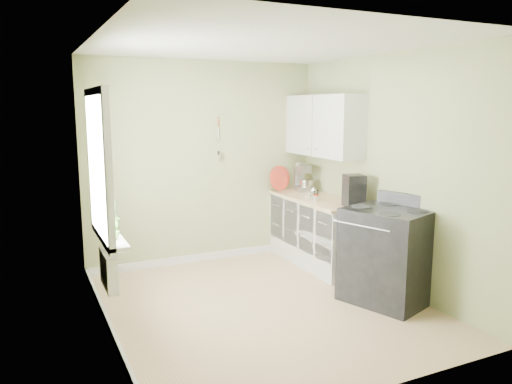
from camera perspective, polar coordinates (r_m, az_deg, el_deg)
name	(u,v)px	position (r m, az deg, el deg)	size (l,w,h in m)	color
floor	(263,307)	(5.46, 0.85, -13.00)	(3.20, 3.60, 0.02)	tan
ceiling	(264,43)	(5.07, 0.93, 16.65)	(3.20, 3.60, 0.02)	white
wall_back	(204,163)	(6.75, -5.96, 3.31)	(3.20, 0.02, 2.70)	tan
wall_left	(101,193)	(4.61, -17.33, -0.06)	(0.02, 3.60, 2.70)	tan
wall_right	(388,172)	(5.97, 14.88, 2.21)	(0.02, 3.60, 2.70)	tan
base_cabinets	(317,232)	(6.76, 7.02, -4.59)	(0.60, 1.60, 0.87)	white
countertop	(317,199)	(6.65, 7.03, -0.80)	(0.64, 1.60, 0.04)	#E1BC89
upper_cabinets	(324,126)	(6.70, 7.72, 7.53)	(0.35, 1.40, 0.80)	white
window	(98,166)	(4.89, -17.65, 2.82)	(0.06, 1.14, 1.44)	white
window_sill	(109,235)	(5.02, -16.42, -4.74)	(0.18, 1.14, 0.04)	white
radiator	(109,270)	(5.05, -16.49, -8.53)	(0.12, 0.50, 0.35)	white
wall_utensils	(219,147)	(6.77, -4.30, 5.19)	(0.02, 0.14, 0.58)	#E1BC89
stove	(387,255)	(5.61, 14.79, -6.95)	(0.99, 1.03, 1.16)	black
stand_mixer	(303,179)	(7.08, 5.42, 1.50)	(0.28, 0.38, 0.42)	#B2B2B7
kettle	(313,194)	(6.42, 6.56, -0.23)	(0.17, 0.10, 0.17)	silver
coffee_maker	(354,192)	(6.09, 11.11, 0.04)	(0.28, 0.29, 0.39)	black
red_tray	(280,178)	(7.14, 2.72, 1.61)	(0.36, 0.36, 0.02)	red
jar	(316,198)	(6.36, 6.83, -0.70)	(0.08, 0.08, 0.09)	beige
plant_a	(115,225)	(4.72, -15.86, -3.70)	(0.14, 0.10, 0.27)	#49832F
plant_b	(110,217)	(4.95, -16.36, -2.72)	(0.18, 0.15, 0.33)	#49832F
plant_c	(106,212)	(5.15, -16.74, -2.25)	(0.19, 0.19, 0.33)	#49832F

